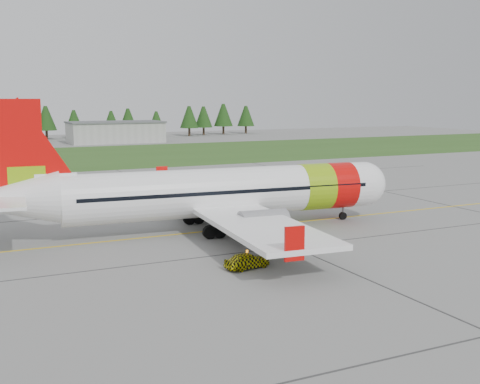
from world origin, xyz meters
TOP-DOWN VIEW (x-y plane):
  - ground at (0.00, 0.00)m, footprint 320.00×320.00m
  - aircraft at (6.96, 8.25)m, footprint 38.48×35.56m
  - follow_me_car at (4.05, -4.05)m, footprint 1.30×1.47m
  - grass_strip at (0.00, 82.00)m, footprint 320.00×50.00m
  - taxi_guideline at (0.00, 8.00)m, footprint 120.00×0.25m
  - hangar_east at (25.00, 118.00)m, footprint 24.00×12.00m
  - treeline at (0.00, 138.00)m, footprint 160.00×8.00m

SIDE VIEW (x-z plane):
  - ground at x=0.00m, z-range 0.00..0.00m
  - taxi_guideline at x=0.00m, z-range 0.00..0.02m
  - grass_strip at x=0.00m, z-range 0.00..0.03m
  - follow_me_car at x=4.05m, z-range 0.00..3.28m
  - hangar_east at x=25.00m, z-range 0.00..5.20m
  - aircraft at x=6.96m, z-range -2.47..9.19m
  - treeline at x=0.00m, z-range 0.00..10.00m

